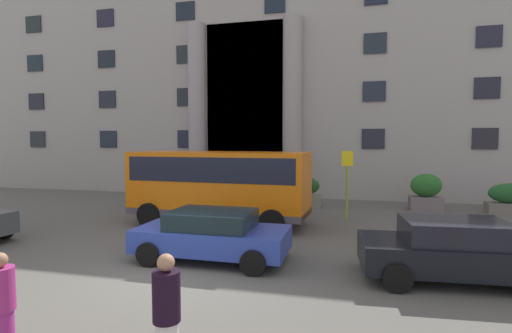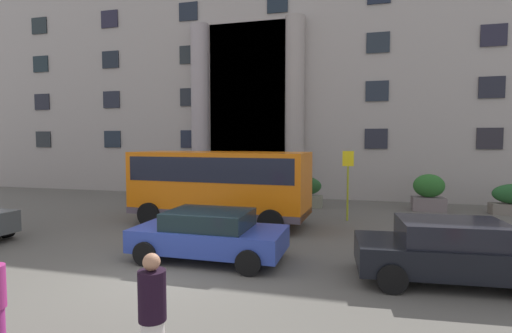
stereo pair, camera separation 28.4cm
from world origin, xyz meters
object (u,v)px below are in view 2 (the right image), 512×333
Objects in this scene: hedge_planter_entrance_left at (302,192)px; hedge_planter_far_west at (229,190)px; bus_stop_sign at (348,178)px; parked_sedan_second at (451,251)px; orange_minibus at (220,181)px; parked_estate_mid at (209,234)px; hedge_planter_east at (429,193)px; motorcycle_near_kerb at (491,245)px; pedestrian_man_red_shirt at (153,318)px.

hedge_planter_far_west is (-3.91, 0.47, -0.10)m from hedge_planter_entrance_left.
bus_stop_sign is at bearing -27.85° from hedge_planter_far_west.
hedge_planter_far_west is at bearing 127.57° from parked_sedan_second.
hedge_planter_entrance_left is at bearing 112.73° from parked_sedan_second.
orange_minibus reaches higher than hedge_planter_far_west.
parked_sedan_second is (5.85, -0.19, 0.03)m from parked_estate_mid.
hedge_planter_entrance_left is 0.47× the size of parked_estate_mid.
hedge_planter_east is (8.19, 5.13, -0.84)m from orange_minibus.
hedge_planter_far_west is at bearing 156.26° from motorcycle_near_kerb.
orange_minibus is 3.54× the size of motorcycle_near_kerb.
hedge_planter_far_west is 0.95× the size of hedge_planter_east.
hedge_planter_east is 9.52m from parked_sedan_second.
hedge_planter_east is 7.65m from motorcycle_near_kerb.
hedge_planter_entrance_left is at bearing -6.92° from hedge_planter_far_west.
orange_minibus reaches higher than hedge_planter_entrance_left.
hedge_planter_entrance_left is 0.45× the size of parked_sedan_second.
orange_minibus is 9.70m from hedge_planter_east.
motorcycle_near_kerb is at bearing 49.25° from parked_sedan_second.
parked_sedan_second is (2.40, -6.29, -0.99)m from bus_stop_sign.
motorcycle_near_kerb is (1.35, 1.82, -0.27)m from parked_sedan_second.
motorcycle_near_kerb is (0.23, -7.64, -0.35)m from hedge_planter_east.
parked_estate_mid is at bearing 173.89° from parked_sedan_second.
hedge_planter_east is (5.72, 0.41, 0.09)m from hedge_planter_entrance_left.
bus_stop_sign is 0.69× the size of parked_estate_mid.
bus_stop_sign is at bearing 106.68° from parked_sedan_second.
bus_stop_sign is 6.81m from parked_sedan_second.
parked_sedan_second is (-1.12, -9.46, -0.09)m from hedge_planter_east.
orange_minibus is 2.43× the size of bus_stop_sign.
parked_estate_mid reaches higher than motorcycle_near_kerb.
hedge_planter_east is at bearing 53.54° from parked_estate_mid.
pedestrian_man_red_shirt is (-2.18, -11.19, -0.84)m from bus_stop_sign.
motorcycle_near_kerb is at bearing -13.86° from orange_minibus.
orange_minibus is at bearing 144.32° from parked_sedan_second.
parked_estate_mid is (1.22, -4.13, -0.96)m from orange_minibus.
bus_stop_sign is at bearing -138.05° from hedge_planter_east.
orange_minibus is 5.49m from hedge_planter_far_west.
parked_sedan_second is at bearing -1.39° from parked_estate_mid.
orange_minibus is 1.60× the size of parked_sedan_second.
hedge_planter_far_west is 14.94m from pedestrian_man_red_shirt.
bus_stop_sign is at bearing 25.57° from orange_minibus.
bus_stop_sign is (4.67, 1.97, 0.06)m from orange_minibus.
parked_sedan_second reaches higher than motorcycle_near_kerb.
parked_sedan_second is at bearing -63.03° from hedge_planter_entrance_left.
hedge_planter_east is at bearing 4.13° from hedge_planter_entrance_left.
parked_sedan_second is 2.28m from motorcycle_near_kerb.
pedestrian_man_red_shirt is (1.26, -5.09, 0.19)m from parked_estate_mid.
hedge_planter_east is at bearing 105.98° from motorcycle_near_kerb.
orange_minibus is at bearing -157.16° from bus_stop_sign.
pedestrian_man_red_shirt is at bearing -137.38° from parked_sedan_second.
parked_estate_mid is 0.96× the size of parked_sedan_second.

